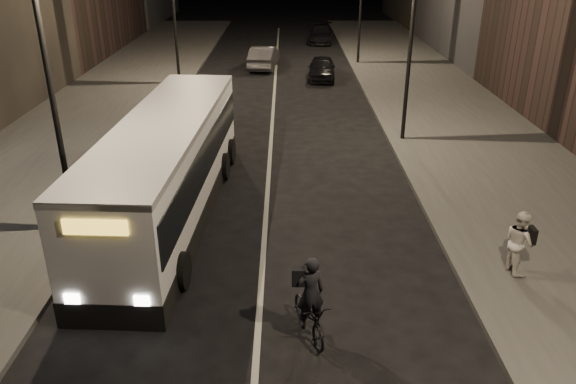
{
  "coord_description": "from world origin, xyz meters",
  "views": [
    {
      "loc": [
        0.62,
        -10.67,
        7.96
      ],
      "look_at": [
        0.69,
        3.54,
        1.5
      ],
      "focal_mm": 35.0,
      "sensor_mm": 36.0,
      "label": 1
    }
  ],
  "objects_px": {
    "streetlight_left_near": "(54,48)",
    "pedestrian_woman": "(519,242)",
    "car_near": "(322,68)",
    "streetlight_right_mid": "(407,11)",
    "car_mid": "(264,57)",
    "cyclist_on_bicycle": "(310,309)",
    "car_far": "(321,34)",
    "city_bus": "(168,164)"
  },
  "relations": [
    {
      "from": "streetlight_right_mid",
      "to": "streetlight_left_near",
      "type": "relative_size",
      "value": 1.0
    },
    {
      "from": "cyclist_on_bicycle",
      "to": "streetlight_right_mid",
      "type": "bearing_deg",
      "value": 54.01
    },
    {
      "from": "city_bus",
      "to": "car_near",
      "type": "bearing_deg",
      "value": 75.55
    },
    {
      "from": "car_far",
      "to": "cyclist_on_bicycle",
      "type": "bearing_deg",
      "value": -87.61
    },
    {
      "from": "city_bus",
      "to": "pedestrian_woman",
      "type": "relative_size",
      "value": 6.93
    },
    {
      "from": "cyclist_on_bicycle",
      "to": "car_near",
      "type": "bearing_deg",
      "value": 68.23
    },
    {
      "from": "car_mid",
      "to": "car_near",
      "type": "bearing_deg",
      "value": 145.41
    },
    {
      "from": "car_mid",
      "to": "car_far",
      "type": "relative_size",
      "value": 0.94
    },
    {
      "from": "car_near",
      "to": "car_far",
      "type": "height_order",
      "value": "car_far"
    },
    {
      "from": "city_bus",
      "to": "pedestrian_woman",
      "type": "bearing_deg",
      "value": -17.9
    },
    {
      "from": "pedestrian_woman",
      "to": "car_mid",
      "type": "xyz_separation_m",
      "value": [
        -7.29,
        25.21,
        -0.26
      ]
    },
    {
      "from": "cyclist_on_bicycle",
      "to": "car_far",
      "type": "height_order",
      "value": "cyclist_on_bicycle"
    },
    {
      "from": "car_mid",
      "to": "car_far",
      "type": "bearing_deg",
      "value": -107.07
    },
    {
      "from": "streetlight_left_near",
      "to": "cyclist_on_bicycle",
      "type": "relative_size",
      "value": 3.97
    },
    {
      "from": "cyclist_on_bicycle",
      "to": "city_bus",
      "type": "bearing_deg",
      "value": 106.8
    },
    {
      "from": "city_bus",
      "to": "car_mid",
      "type": "relative_size",
      "value": 2.61
    },
    {
      "from": "city_bus",
      "to": "streetlight_left_near",
      "type": "bearing_deg",
      "value": -150.37
    },
    {
      "from": "car_near",
      "to": "car_mid",
      "type": "relative_size",
      "value": 0.88
    },
    {
      "from": "car_near",
      "to": "streetlight_left_near",
      "type": "bearing_deg",
      "value": -108.21
    },
    {
      "from": "streetlight_left_near",
      "to": "car_far",
      "type": "relative_size",
      "value": 1.7
    },
    {
      "from": "city_bus",
      "to": "car_mid",
      "type": "bearing_deg",
      "value": 87.32
    },
    {
      "from": "streetlight_left_near",
      "to": "pedestrian_woman",
      "type": "bearing_deg",
      "value": -11.57
    },
    {
      "from": "city_bus",
      "to": "cyclist_on_bicycle",
      "type": "bearing_deg",
      "value": -52.44
    },
    {
      "from": "cyclist_on_bicycle",
      "to": "pedestrian_woman",
      "type": "xyz_separation_m",
      "value": [
        5.36,
        2.32,
        0.32
      ]
    },
    {
      "from": "pedestrian_woman",
      "to": "car_near",
      "type": "height_order",
      "value": "pedestrian_woman"
    },
    {
      "from": "city_bus",
      "to": "car_mid",
      "type": "xyz_separation_m",
      "value": [
        2.16,
        21.6,
        -0.96
      ]
    },
    {
      "from": "cyclist_on_bicycle",
      "to": "pedestrian_woman",
      "type": "height_order",
      "value": "cyclist_on_bicycle"
    },
    {
      "from": "streetlight_left_near",
      "to": "car_mid",
      "type": "relative_size",
      "value": 1.81
    },
    {
      "from": "streetlight_right_mid",
      "to": "car_mid",
      "type": "distance_m",
      "value": 16.67
    },
    {
      "from": "car_far",
      "to": "city_bus",
      "type": "bearing_deg",
      "value": -95.52
    },
    {
      "from": "city_bus",
      "to": "cyclist_on_bicycle",
      "type": "xyz_separation_m",
      "value": [
        4.08,
        -5.93,
        -1.01
      ]
    },
    {
      "from": "streetlight_left_near",
      "to": "cyclist_on_bicycle",
      "type": "xyz_separation_m",
      "value": [
        6.46,
        -4.74,
        -4.68
      ]
    },
    {
      "from": "city_bus",
      "to": "car_near",
      "type": "distance_m",
      "value": 19.36
    },
    {
      "from": "streetlight_left_near",
      "to": "cyclist_on_bicycle",
      "type": "bearing_deg",
      "value": -36.29
    },
    {
      "from": "pedestrian_woman",
      "to": "car_near",
      "type": "relative_size",
      "value": 0.43
    },
    {
      "from": "streetlight_left_near",
      "to": "car_far",
      "type": "bearing_deg",
      "value": 74.85
    },
    {
      "from": "pedestrian_woman",
      "to": "car_mid",
      "type": "distance_m",
      "value": 26.25
    },
    {
      "from": "streetlight_right_mid",
      "to": "car_near",
      "type": "relative_size",
      "value": 2.06
    },
    {
      "from": "pedestrian_woman",
      "to": "car_far",
      "type": "distance_m",
      "value": 35.52
    },
    {
      "from": "streetlight_left_near",
      "to": "car_far",
      "type": "xyz_separation_m",
      "value": [
        8.93,
        32.98,
        -4.67
      ]
    },
    {
      "from": "streetlight_right_mid",
      "to": "streetlight_left_near",
      "type": "bearing_deg",
      "value": -143.12
    },
    {
      "from": "streetlight_left_near",
      "to": "pedestrian_woman",
      "type": "height_order",
      "value": "streetlight_left_near"
    }
  ]
}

